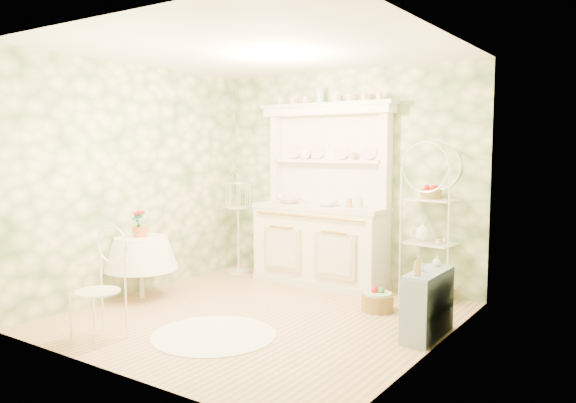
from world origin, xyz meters
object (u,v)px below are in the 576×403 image
Objects in this scene: birdcage_stand at (238,225)px; cafe_chair at (98,296)px; side_shelf at (428,307)px; round_table at (141,268)px; floor_basket at (377,301)px; bakers_rack at (430,225)px; kitchen_dresser at (320,194)px.

cafe_chair is at bearing -76.30° from birdcage_stand.
side_shelf is at bearing -19.12° from birdcage_stand.
floor_basket is at bearing 23.29° from round_table.
floor_basket is (1.69, 2.25, -0.30)m from cafe_chair.
bakers_rack is 2.68m from birdcage_stand.
bakers_rack is 3.63m from cafe_chair.
birdcage_stand is 4.17× the size of floor_basket.
birdcage_stand reaches higher than cafe_chair.
floor_basket is (2.38, -0.59, -0.56)m from birdcage_stand.
floor_basket is at bearing 140.17° from side_shelf.
floor_basket is at bearing -103.98° from bakers_rack.
birdcage_stand is at bearing -170.01° from bakers_rack.
bakers_rack is at bearing 3.76° from birdcage_stand.
bakers_rack is 5.33× the size of floor_basket.
side_shelf is (0.45, -1.25, -0.57)m from bakers_rack.
round_table is at bearing -156.71° from floor_basket.
side_shelf is at bearing -64.19° from bakers_rack.
bakers_rack reaches higher than birdcage_stand.
side_shelf is 0.89m from floor_basket.
bakers_rack is 1.45m from side_shelf.
side_shelf reaches higher than floor_basket.
bakers_rack is at bearing 69.78° from floor_basket.
cafe_chair is at bearing -101.14° from kitchen_dresser.
cafe_chair reaches higher than side_shelf.
birdcage_stand reaches higher than round_table.
kitchen_dresser is 3.45× the size of side_shelf.
bakers_rack is 1.11m from floor_basket.
floor_basket is at bearing -31.10° from kitchen_dresser.
kitchen_dresser is at bearing 3.75° from birdcage_stand.
kitchen_dresser is 1.72× the size of birdcage_stand.
kitchen_dresser reaches higher than birdcage_stand.
bakers_rack is at bearing 103.58° from side_shelf.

